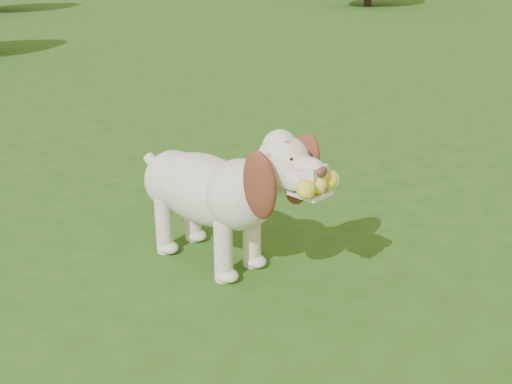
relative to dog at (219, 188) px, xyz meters
name	(u,v)px	position (x,y,z in m)	size (l,w,h in m)	color
ground	(232,248)	(0.13, 0.15, -0.47)	(80.00, 80.00, 0.00)	#274F16
dog	(219,188)	(0.00, 0.00, 0.00)	(0.80, 1.32, 0.89)	silver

